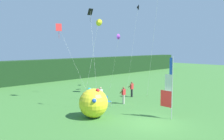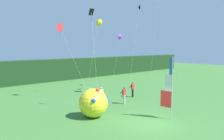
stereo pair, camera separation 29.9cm
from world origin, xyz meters
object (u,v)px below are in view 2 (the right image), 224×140
folding_chair (107,100)px  kite_yellow_delta_0 (99,23)px  kite_purple_delta_1 (120,37)px  person_mid_field (133,89)px  banner_flag (169,89)px  kite_black_delta_2 (139,8)px  kite_black_diamond_5 (92,19)px  kite_red_diamond_4 (62,32)px  person_near_banner (101,95)px  person_far_left (124,95)px  inflatable_balloon (93,103)px

folding_chair → kite_yellow_delta_0: 7.06m
kite_purple_delta_1 → person_mid_field: bearing=-109.7°
banner_flag → person_mid_field: 8.16m
kite_yellow_delta_0 → kite_black_delta_2: bearing=22.6°
kite_black_delta_2 → kite_black_diamond_5: 7.45m
kite_purple_delta_1 → kite_black_delta_2: 5.00m
kite_purple_delta_1 → kite_black_diamond_5: bearing=172.3°
person_mid_field → kite_black_delta_2: 10.80m
kite_black_delta_2 → kite_red_diamond_4: size_ratio=1.38×
kite_black_delta_2 → person_near_banner: bearing=-162.1°
banner_flag → kite_purple_delta_1: (4.97, 9.96, 4.34)m
kite_black_delta_2 → kite_purple_delta_1: bearing=179.5°
folding_chair → kite_purple_delta_1: kite_purple_delta_1 is taller
banner_flag → kite_black_delta_2: kite_black_delta_2 is taller
person_far_left → inflatable_balloon: size_ratio=0.71×
banner_flag → kite_purple_delta_1: kite_purple_delta_1 is taller
folding_chair → banner_flag: bearing=-83.4°
banner_flag → kite_yellow_delta_0: kite_yellow_delta_0 is taller
person_far_left → folding_chair: bearing=161.6°
person_mid_field → inflatable_balloon: size_ratio=0.73×
kite_black_diamond_5 → folding_chair: bearing=-112.4°
banner_flag → folding_chair: (-0.70, 6.08, -1.75)m
person_near_banner → person_mid_field: person_mid_field is taller
banner_flag → person_mid_field: size_ratio=2.81×
kite_black_delta_2 → kite_black_diamond_5: kite_black_delta_2 is taller
kite_yellow_delta_0 → kite_black_delta_2: kite_black_delta_2 is taller
kite_yellow_delta_0 → kite_black_delta_2: 11.62m
person_mid_field → kite_black_diamond_5: (-2.81, 3.45, 7.56)m
person_mid_field → person_far_left: (-2.94, -1.51, -0.02)m
inflatable_balloon → folding_chair: bearing=31.0°
kite_yellow_delta_0 → kite_red_diamond_4: bearing=90.4°
person_mid_field → person_far_left: person_mid_field is taller
folding_chair → kite_black_diamond_5: bearing=67.6°
person_near_banner → kite_black_delta_2: size_ratio=0.15×
kite_red_diamond_4 → person_mid_field: bearing=-35.6°
inflatable_balloon → kite_black_diamond_5: 10.90m
banner_flag → kite_yellow_delta_0: (-2.09, 5.61, 5.16)m
person_far_left → kite_purple_delta_1: bearing=48.1°
person_near_banner → kite_purple_delta_1: bearing=27.6°
person_far_left → kite_black_diamond_5: (0.12, 4.96, 7.58)m
banner_flag → folding_chair: 6.37m
kite_purple_delta_1 → banner_flag: bearing=-116.5°
banner_flag → kite_purple_delta_1: 11.95m
inflatable_balloon → kite_purple_delta_1: bearing=33.2°
person_near_banner → kite_purple_delta_1: 8.50m
person_mid_field → folding_chair: 4.73m
banner_flag → inflatable_balloon: 5.81m
person_far_left → kite_red_diamond_4: 8.98m
person_far_left → inflatable_balloon: 5.07m
kite_black_delta_2 → person_far_left: bearing=-148.9°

